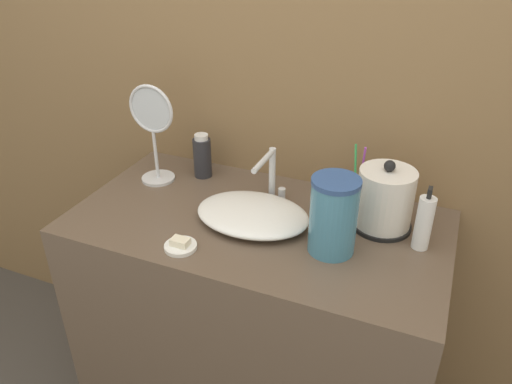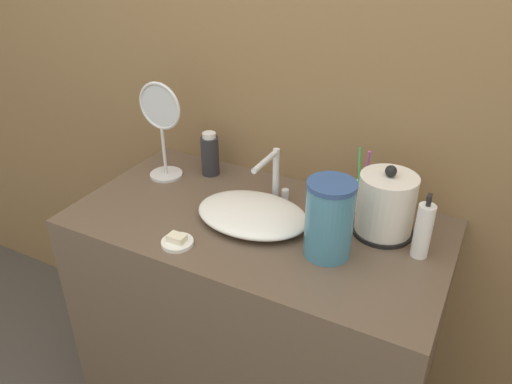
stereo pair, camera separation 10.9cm
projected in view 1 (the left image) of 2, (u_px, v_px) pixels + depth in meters
wall_back at (296, 70)px, 1.61m from camera, size 6.00×0.04×2.60m
vanity_counter at (257, 329)px, 1.76m from camera, size 1.15×0.61×0.92m
sink_basin at (253, 214)px, 1.52m from camera, size 0.35×0.26×0.05m
faucet at (271, 173)px, 1.59m from camera, size 0.06×0.17×0.18m
electric_kettle at (385, 201)px, 1.46m from camera, size 0.18×0.18×0.22m
toothbrush_cup at (356, 191)px, 1.60m from camera, size 0.06×0.06×0.21m
lotion_bottle at (424, 223)px, 1.37m from camera, size 0.05×0.05×0.20m
shampoo_bottle at (202, 156)px, 1.76m from camera, size 0.06×0.06×0.16m
soap_dish at (180, 245)px, 1.40m from camera, size 0.09×0.09×0.03m
vanity_mirror at (153, 128)px, 1.67m from camera, size 0.17×0.12×0.35m
water_pitcher at (333, 216)px, 1.35m from camera, size 0.13×0.13×0.22m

